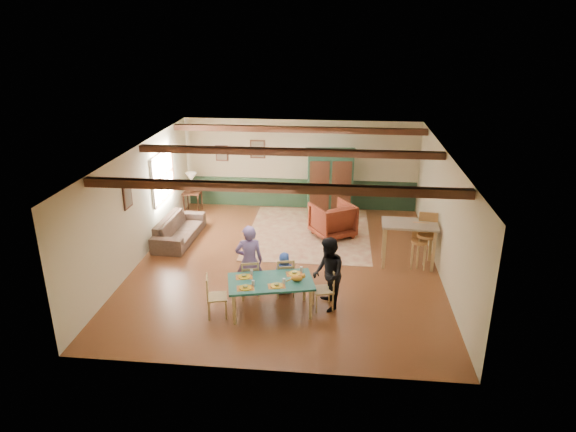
# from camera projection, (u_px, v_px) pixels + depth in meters

# --- Properties ---
(floor) EXTENTS (8.00, 8.00, 0.00)m
(floor) POSITION_uv_depth(u_px,v_px,m) (287.00, 263.00, 12.16)
(floor) COLOR #5C2F1A
(floor) RESTS_ON ground
(wall_back) EXTENTS (7.00, 0.02, 2.70)m
(wall_back) POSITION_uv_depth(u_px,v_px,m) (301.00, 165.00, 15.40)
(wall_back) COLOR beige
(wall_back) RESTS_ON floor
(wall_left) EXTENTS (0.02, 8.00, 2.70)m
(wall_left) POSITION_uv_depth(u_px,v_px,m) (138.00, 205.00, 12.02)
(wall_left) COLOR beige
(wall_left) RESTS_ON floor
(wall_right) EXTENTS (0.02, 8.00, 2.70)m
(wall_right) POSITION_uv_depth(u_px,v_px,m) (444.00, 216.00, 11.34)
(wall_right) COLOR beige
(wall_right) RESTS_ON floor
(ceiling) EXTENTS (7.00, 8.00, 0.02)m
(ceiling) POSITION_uv_depth(u_px,v_px,m) (287.00, 152.00, 11.20)
(ceiling) COLOR white
(ceiling) RESTS_ON wall_back
(wainscot_back) EXTENTS (6.95, 0.03, 0.90)m
(wainscot_back) POSITION_uv_depth(u_px,v_px,m) (300.00, 193.00, 15.70)
(wainscot_back) COLOR #1B3120
(wainscot_back) RESTS_ON floor
(ceiling_beam_front) EXTENTS (6.95, 0.16, 0.16)m
(ceiling_beam_front) POSITION_uv_depth(u_px,v_px,m) (273.00, 188.00, 9.10)
(ceiling_beam_front) COLOR #341A0E
(ceiling_beam_front) RESTS_ON ceiling
(ceiling_beam_mid) EXTENTS (6.95, 0.16, 0.16)m
(ceiling_beam_mid) POSITION_uv_depth(u_px,v_px,m) (289.00, 152.00, 11.61)
(ceiling_beam_mid) COLOR #341A0E
(ceiling_beam_mid) RESTS_ON ceiling
(ceiling_beam_back) EXTENTS (6.95, 0.16, 0.16)m
(ceiling_beam_back) POSITION_uv_depth(u_px,v_px,m) (298.00, 129.00, 14.03)
(ceiling_beam_back) COLOR #341A0E
(ceiling_beam_back) RESTS_ON ceiling
(window_left) EXTENTS (0.06, 1.60, 1.30)m
(window_left) POSITION_uv_depth(u_px,v_px,m) (163.00, 176.00, 13.53)
(window_left) COLOR white
(window_left) RESTS_ON wall_left
(picture_left_wall) EXTENTS (0.04, 0.42, 0.52)m
(picture_left_wall) POSITION_uv_depth(u_px,v_px,m) (128.00, 197.00, 11.32)
(picture_left_wall) COLOR #7E765B
(picture_left_wall) RESTS_ON wall_left
(picture_back_a) EXTENTS (0.45, 0.04, 0.55)m
(picture_back_a) POSITION_uv_depth(u_px,v_px,m) (258.00, 149.00, 15.34)
(picture_back_a) COLOR #7E765B
(picture_back_a) RESTS_ON wall_back
(picture_back_b) EXTENTS (0.38, 0.04, 0.48)m
(picture_back_b) POSITION_uv_depth(u_px,v_px,m) (222.00, 153.00, 15.50)
(picture_back_b) COLOR #7E765B
(picture_back_b) RESTS_ON wall_back
(dining_table) EXTENTS (1.80, 1.27, 0.68)m
(dining_table) POSITION_uv_depth(u_px,v_px,m) (271.00, 296.00, 10.02)
(dining_table) COLOR #1C594D
(dining_table) RESTS_ON floor
(dining_chair_far_left) EXTENTS (0.46, 0.48, 0.86)m
(dining_chair_far_left) POSITION_uv_depth(u_px,v_px,m) (250.00, 278.00, 10.55)
(dining_chair_far_left) COLOR tan
(dining_chair_far_left) RESTS_ON floor
(dining_chair_far_right) EXTENTS (0.46, 0.48, 0.86)m
(dining_chair_far_right) POSITION_uv_depth(u_px,v_px,m) (285.00, 276.00, 10.64)
(dining_chair_far_right) COLOR tan
(dining_chair_far_right) RESTS_ON floor
(dining_chair_end_left) EXTENTS (0.48, 0.46, 0.86)m
(dining_chair_end_left) POSITION_uv_depth(u_px,v_px,m) (217.00, 296.00, 9.86)
(dining_chair_end_left) COLOR tan
(dining_chair_end_left) RESTS_ON floor
(dining_chair_end_right) EXTENTS (0.48, 0.46, 0.86)m
(dining_chair_end_right) POSITION_uv_depth(u_px,v_px,m) (323.00, 289.00, 10.12)
(dining_chair_end_right) COLOR tan
(dining_chair_end_right) RESTS_ON floor
(person_man) EXTENTS (0.64, 0.50, 1.56)m
(person_man) POSITION_uv_depth(u_px,v_px,m) (249.00, 261.00, 10.49)
(person_man) COLOR #7C63A9
(person_man) RESTS_ON floor
(person_woman) EXTENTS (0.72, 0.84, 1.50)m
(person_woman) POSITION_uv_depth(u_px,v_px,m) (328.00, 274.00, 10.02)
(person_woman) COLOR black
(person_woman) RESTS_ON floor
(person_child) EXTENTS (0.50, 0.39, 0.91)m
(person_child) POSITION_uv_depth(u_px,v_px,m) (284.00, 273.00, 10.70)
(person_child) COLOR #294AA4
(person_child) RESTS_ON floor
(cat) EXTENTS (0.35, 0.20, 0.16)m
(cat) POSITION_uv_depth(u_px,v_px,m) (297.00, 278.00, 9.85)
(cat) COLOR orange
(cat) RESTS_ON dining_table
(place_setting_near_left) EXTENTS (0.42, 0.35, 0.11)m
(place_setting_near_left) POSITION_uv_depth(u_px,v_px,m) (245.00, 286.00, 9.61)
(place_setting_near_left) COLOR gold
(place_setting_near_left) RESTS_ON dining_table
(place_setting_near_center) EXTENTS (0.42, 0.35, 0.11)m
(place_setting_near_center) POSITION_uv_depth(u_px,v_px,m) (277.00, 284.00, 9.68)
(place_setting_near_center) COLOR gold
(place_setting_near_center) RESTS_ON dining_table
(place_setting_far_left) EXTENTS (0.42, 0.35, 0.11)m
(place_setting_far_left) POSITION_uv_depth(u_px,v_px,m) (244.00, 275.00, 10.03)
(place_setting_far_left) COLOR gold
(place_setting_far_left) RESTS_ON dining_table
(place_setting_far_right) EXTENTS (0.42, 0.35, 0.11)m
(place_setting_far_right) POSITION_uv_depth(u_px,v_px,m) (294.00, 272.00, 10.15)
(place_setting_far_right) COLOR gold
(place_setting_far_right) RESTS_ON dining_table
(area_rug) EXTENTS (3.25, 3.86, 0.01)m
(area_rug) POSITION_uv_depth(u_px,v_px,m) (309.00, 233.00, 13.92)
(area_rug) COLOR beige
(area_rug) RESTS_ON floor
(armoire) EXTENTS (1.46, 0.69, 2.00)m
(armoire) POSITION_uv_depth(u_px,v_px,m) (330.00, 184.00, 14.76)
(armoire) COLOR #173A27
(armoire) RESTS_ON floor
(armchair) EXTENTS (1.37, 1.38, 0.92)m
(armchair) POSITION_uv_depth(u_px,v_px,m) (332.00, 220.00, 13.56)
(armchair) COLOR #46150E
(armchair) RESTS_ON floor
(sofa) EXTENTS (0.90, 2.13, 0.61)m
(sofa) POSITION_uv_depth(u_px,v_px,m) (179.00, 229.00, 13.37)
(sofa) COLOR #45342B
(sofa) RESTS_ON floor
(end_table) EXTENTS (0.52, 0.52, 0.63)m
(end_table) POSITION_uv_depth(u_px,v_px,m) (193.00, 202.00, 15.37)
(end_table) COLOR #341A0E
(end_table) RESTS_ON floor
(table_lamp) EXTENTS (0.34, 0.34, 0.58)m
(table_lamp) POSITION_uv_depth(u_px,v_px,m) (192.00, 182.00, 15.16)
(table_lamp) COLOR #CCAE84
(table_lamp) RESTS_ON end_table
(counter_table) EXTENTS (1.30, 0.79, 1.05)m
(counter_table) POSITION_uv_depth(u_px,v_px,m) (408.00, 244.00, 11.92)
(counter_table) COLOR #B4A58C
(counter_table) RESTS_ON floor
(bar_stool_left) EXTENTS (0.41, 0.45, 1.06)m
(bar_stool_left) POSITION_uv_depth(u_px,v_px,m) (419.00, 247.00, 11.78)
(bar_stool_left) COLOR #BA8248
(bar_stool_left) RESTS_ON floor
(bar_stool_right) EXTENTS (0.51, 0.55, 1.27)m
(bar_stool_right) POSITION_uv_depth(u_px,v_px,m) (426.00, 241.00, 11.80)
(bar_stool_right) COLOR #BA8248
(bar_stool_right) RESTS_ON floor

